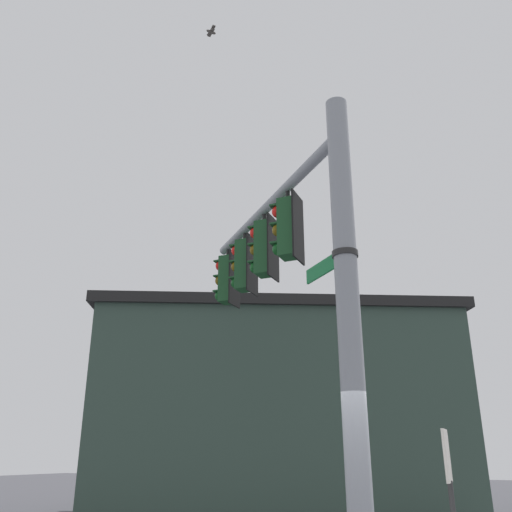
{
  "coord_description": "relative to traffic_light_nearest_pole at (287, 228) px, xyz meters",
  "views": [
    {
      "loc": [
        -6.87,
        -1.67,
        1.76
      ],
      "look_at": [
        2.24,
        2.31,
        5.4
      ],
      "focal_mm": 38.19,
      "sensor_mm": 36.0,
      "label": 1
    }
  ],
  "objects": [
    {
      "name": "signal_pole",
      "position": [
        -1.21,
        -1.27,
        -2.01
      ],
      "size": [
        0.32,
        0.32,
        6.79
      ],
      "primitive_type": "cylinder",
      "color": "gray",
      "rests_on": "ground"
    },
    {
      "name": "mast_arm",
      "position": [
        0.6,
        0.59,
        0.79
      ],
      "size": [
        3.76,
        3.86,
        0.19
      ],
      "primitive_type": "cylinder",
      "rotation": [
        0.0,
        1.57,
        0.8
      ],
      "color": "gray"
    },
    {
      "name": "traffic_light_nearest_pole",
      "position": [
        0.0,
        0.0,
        0.0
      ],
      "size": [
        0.54,
        0.49,
        1.31
      ],
      "color": "black"
    },
    {
      "name": "traffic_light_mid_inner",
      "position": [
        0.73,
        0.75,
        0.0
      ],
      "size": [
        0.54,
        0.49,
        1.31
      ],
      "color": "black"
    },
    {
      "name": "traffic_light_mid_outer",
      "position": [
        1.46,
        1.5,
        0.0
      ],
      "size": [
        0.54,
        0.49,
        1.31
      ],
      "color": "black"
    },
    {
      "name": "traffic_light_arm_end",
      "position": [
        2.18,
        2.25,
        0.0
      ],
      "size": [
        0.54,
        0.49,
        1.31
      ],
      "color": "black"
    },
    {
      "name": "street_name_sign",
      "position": [
        -1.04,
        -1.09,
        -1.07
      ],
      "size": [
        0.97,
        0.99,
        0.22
      ],
      "color": "#147238"
    },
    {
      "name": "bird_flying",
      "position": [
        -0.4,
        1.4,
        4.41
      ],
      "size": [
        0.25,
        0.29,
        0.08
      ],
      "color": "#4C4742"
    },
    {
      "name": "storefront_building",
      "position": [
        8.57,
        3.7,
        -2.42
      ],
      "size": [
        11.27,
        12.69,
        5.95
      ],
      "color": "#33473D",
      "rests_on": "ground"
    },
    {
      "name": "tree_by_storefront",
      "position": [
        11.43,
        3.67,
        -0.92
      ],
      "size": [
        4.97,
        4.97,
        6.97
      ],
      "color": "#4C3823",
      "rests_on": "ground"
    },
    {
      "name": "historical_marker",
      "position": [
        1.03,
        -2.09,
        -4.0
      ],
      "size": [
        0.6,
        0.08,
        2.13
      ],
      "color": "#333333",
      "rests_on": "ground"
    }
  ]
}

